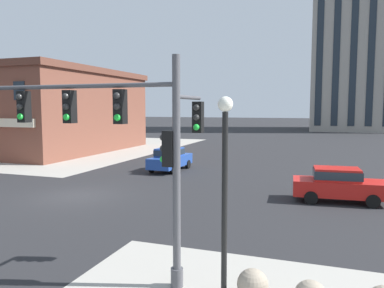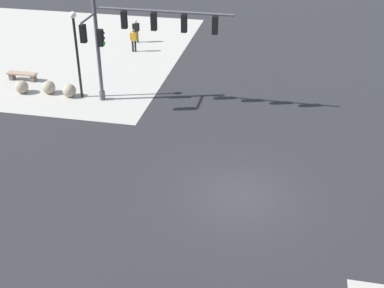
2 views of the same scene
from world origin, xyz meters
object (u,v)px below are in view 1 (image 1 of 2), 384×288
object	(u,v)px
traffic_signal_main	(113,134)
bollard_sphere_curb_a	(253,284)
car_main_southbound_far	(339,183)
car_cross_westbound	(170,158)
street_lamp_corner_near	(225,172)

from	to	relation	value
traffic_signal_main	bollard_sphere_curb_a	xyz separation A→B (m)	(3.85, -0.16, -3.54)
traffic_signal_main	car_main_southbound_far	bearing A→B (deg)	60.36
traffic_signal_main	car_main_southbound_far	size ratio (longest dim) A/B	1.63
car_cross_westbound	car_main_southbound_far	bearing A→B (deg)	-27.28
street_lamp_corner_near	car_cross_westbound	size ratio (longest dim) A/B	1.09
bollard_sphere_curb_a	car_main_southbound_far	xyz separation A→B (m)	(2.24, 10.87, 0.54)
bollard_sphere_curb_a	car_cross_westbound	world-z (taller)	car_cross_westbound
car_cross_westbound	bollard_sphere_curb_a	bearing A→B (deg)	-61.36
street_lamp_corner_near	car_main_southbound_far	bearing A→B (deg)	75.09
bollard_sphere_curb_a	street_lamp_corner_near	world-z (taller)	street_lamp_corner_near
traffic_signal_main	car_cross_westbound	distance (m)	17.67
bollard_sphere_curb_a	street_lamp_corner_near	size ratio (longest dim) A/B	0.15
traffic_signal_main	car_cross_westbound	bearing A→B (deg)	107.71
traffic_signal_main	bollard_sphere_curb_a	bearing A→B (deg)	-2.39
street_lamp_corner_near	car_cross_westbound	bearing A→B (deg)	116.65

